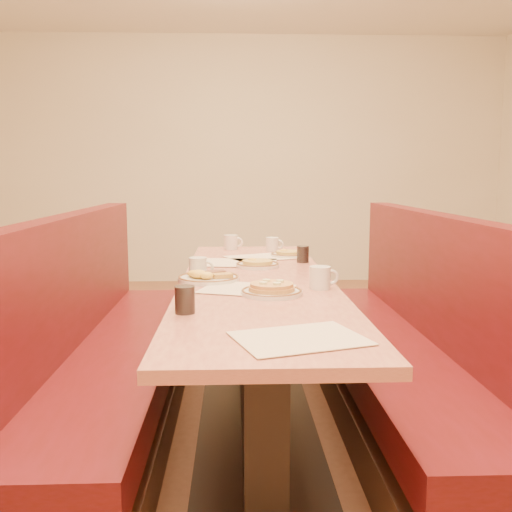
{
  "coord_description": "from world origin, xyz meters",
  "views": [
    {
      "loc": [
        -0.1,
        -2.63,
        1.23
      ],
      "look_at": [
        0.0,
        0.08,
        0.85
      ],
      "focal_mm": 40.0,
      "sensor_mm": 36.0,
      "label": 1
    }
  ],
  "objects_px": {
    "diner_table": "(257,357)",
    "soda_tumbler_mid": "(303,254)",
    "coffee_mug_d": "(231,242)",
    "soda_tumbler_near": "(185,300)",
    "eggs_plate": "(208,277)",
    "coffee_mug_c": "(273,244)",
    "booth_left": "(103,361)",
    "coffee_mug_a": "(321,277)",
    "pancake_plate": "(272,290)",
    "coffee_mug_b": "(199,267)",
    "booth_right": "(408,357)"
  },
  "relations": [
    {
      "from": "diner_table",
      "to": "soda_tumbler_mid",
      "type": "distance_m",
      "value": 0.73
    },
    {
      "from": "coffee_mug_d",
      "to": "soda_tumbler_near",
      "type": "xyz_separation_m",
      "value": [
        -0.16,
        -1.75,
        -0.0
      ]
    },
    {
      "from": "eggs_plate",
      "to": "soda_tumbler_mid",
      "type": "bearing_deg",
      "value": 47.29
    },
    {
      "from": "coffee_mug_c",
      "to": "soda_tumbler_near",
      "type": "bearing_deg",
      "value": -85.2
    },
    {
      "from": "booth_left",
      "to": "coffee_mug_a",
      "type": "height_order",
      "value": "booth_left"
    },
    {
      "from": "pancake_plate",
      "to": "soda_tumbler_near",
      "type": "height_order",
      "value": "soda_tumbler_near"
    },
    {
      "from": "coffee_mug_b",
      "to": "coffee_mug_d",
      "type": "relative_size",
      "value": 0.97
    },
    {
      "from": "pancake_plate",
      "to": "eggs_plate",
      "type": "height_order",
      "value": "same"
    },
    {
      "from": "eggs_plate",
      "to": "soda_tumbler_mid",
      "type": "distance_m",
      "value": 0.75
    },
    {
      "from": "diner_table",
      "to": "booth_right",
      "type": "relative_size",
      "value": 1.0
    },
    {
      "from": "coffee_mug_d",
      "to": "soda_tumbler_mid",
      "type": "relative_size",
      "value": 1.34
    },
    {
      "from": "booth_left",
      "to": "soda_tumbler_near",
      "type": "height_order",
      "value": "booth_left"
    },
    {
      "from": "coffee_mug_d",
      "to": "coffee_mug_a",
      "type": "bearing_deg",
      "value": -62.74
    },
    {
      "from": "booth_right",
      "to": "pancake_plate",
      "type": "xyz_separation_m",
      "value": [
        -0.68,
        -0.35,
        0.41
      ]
    },
    {
      "from": "eggs_plate",
      "to": "booth_left",
      "type": "bearing_deg",
      "value": 176.63
    },
    {
      "from": "booth_left",
      "to": "pancake_plate",
      "type": "xyz_separation_m",
      "value": [
        0.78,
        -0.35,
        0.41
      ]
    },
    {
      "from": "diner_table",
      "to": "coffee_mug_c",
      "type": "xyz_separation_m",
      "value": [
        0.14,
        1.0,
        0.42
      ]
    },
    {
      "from": "coffee_mug_a",
      "to": "coffee_mug_c",
      "type": "relative_size",
      "value": 1.11
    },
    {
      "from": "coffee_mug_a",
      "to": "booth_left",
      "type": "bearing_deg",
      "value": 160.81
    },
    {
      "from": "booth_left",
      "to": "eggs_plate",
      "type": "distance_m",
      "value": 0.65
    },
    {
      "from": "coffee_mug_b",
      "to": "diner_table",
      "type": "bearing_deg",
      "value": -4.93
    },
    {
      "from": "soda_tumbler_mid",
      "to": "eggs_plate",
      "type": "bearing_deg",
      "value": -132.71
    },
    {
      "from": "eggs_plate",
      "to": "soda_tumbler_near",
      "type": "xyz_separation_m",
      "value": [
        -0.05,
        -0.62,
        0.03
      ]
    },
    {
      "from": "coffee_mug_a",
      "to": "soda_tumbler_near",
      "type": "relative_size",
      "value": 1.31
    },
    {
      "from": "coffee_mug_d",
      "to": "pancake_plate",
      "type": "bearing_deg",
      "value": -72.33
    },
    {
      "from": "booth_left",
      "to": "coffee_mug_b",
      "type": "distance_m",
      "value": 0.64
    },
    {
      "from": "booth_right",
      "to": "soda_tumbler_near",
      "type": "xyz_separation_m",
      "value": [
        -1.01,
        -0.65,
        0.44
      ]
    },
    {
      "from": "coffee_mug_a",
      "to": "soda_tumbler_mid",
      "type": "bearing_deg",
      "value": 82.98
    },
    {
      "from": "coffee_mug_b",
      "to": "soda_tumbler_near",
      "type": "relative_size",
      "value": 1.25
    },
    {
      "from": "booth_left",
      "to": "eggs_plate",
      "type": "xyz_separation_m",
      "value": [
        0.51,
        -0.03,
        0.41
      ]
    },
    {
      "from": "pancake_plate",
      "to": "soda_tumbler_mid",
      "type": "height_order",
      "value": "soda_tumbler_mid"
    },
    {
      "from": "pancake_plate",
      "to": "coffee_mug_a",
      "type": "height_order",
      "value": "coffee_mug_a"
    },
    {
      "from": "coffee_mug_a",
      "to": "coffee_mug_d",
      "type": "distance_m",
      "value": 1.39
    },
    {
      "from": "booth_left",
      "to": "coffee_mug_c",
      "type": "relative_size",
      "value": 21.57
    },
    {
      "from": "pancake_plate",
      "to": "coffee_mug_d",
      "type": "distance_m",
      "value": 1.45
    },
    {
      "from": "soda_tumbler_near",
      "to": "diner_table",
      "type": "bearing_deg",
      "value": 66.75
    },
    {
      "from": "diner_table",
      "to": "soda_tumbler_mid",
      "type": "height_order",
      "value": "soda_tumbler_mid"
    },
    {
      "from": "coffee_mug_d",
      "to": "coffee_mug_b",
      "type": "bearing_deg",
      "value": -87.69
    },
    {
      "from": "booth_left",
      "to": "soda_tumbler_near",
      "type": "relative_size",
      "value": 25.37
    },
    {
      "from": "booth_right",
      "to": "coffee_mug_a",
      "type": "distance_m",
      "value": 0.68
    },
    {
      "from": "booth_left",
      "to": "coffee_mug_b",
      "type": "xyz_separation_m",
      "value": [
        0.46,
        0.09,
        0.44
      ]
    },
    {
      "from": "pancake_plate",
      "to": "soda_tumbler_near",
      "type": "xyz_separation_m",
      "value": [
        -0.33,
        -0.31,
        0.03
      ]
    },
    {
      "from": "booth_left",
      "to": "diner_table",
      "type": "bearing_deg",
      "value": 0.0
    },
    {
      "from": "coffee_mug_a",
      "to": "diner_table",
      "type": "bearing_deg",
      "value": 132.88
    },
    {
      "from": "coffee_mug_c",
      "to": "coffee_mug_d",
      "type": "bearing_deg",
      "value": 179.39
    },
    {
      "from": "diner_table",
      "to": "coffee_mug_b",
      "type": "distance_m",
      "value": 0.51
    },
    {
      "from": "diner_table",
      "to": "coffee_mug_d",
      "type": "bearing_deg",
      "value": 96.38
    },
    {
      "from": "eggs_plate",
      "to": "soda_tumbler_near",
      "type": "relative_size",
      "value": 2.9
    },
    {
      "from": "eggs_plate",
      "to": "soda_tumbler_mid",
      "type": "height_order",
      "value": "soda_tumbler_mid"
    },
    {
      "from": "coffee_mug_b",
      "to": "soda_tumbler_near",
      "type": "distance_m",
      "value": 0.74
    }
  ]
}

